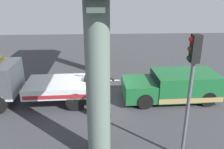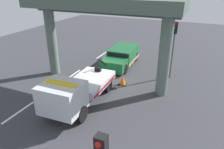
# 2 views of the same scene
# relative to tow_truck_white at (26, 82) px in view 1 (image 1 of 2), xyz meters

# --- Properties ---
(ground_plane) EXTENTS (60.00, 40.00, 0.10)m
(ground_plane) POSITION_rel_tow_truck_white_xyz_m (-4.03, -0.02, -1.25)
(ground_plane) COLOR #38383D
(lane_stripe_west) EXTENTS (2.60, 0.16, 0.01)m
(lane_stripe_west) POSITION_rel_tow_truck_white_xyz_m (-10.03, -3.02, -1.20)
(lane_stripe_west) COLOR silver
(lane_stripe_west) RESTS_ON ground
(lane_stripe_mid) EXTENTS (2.60, 0.16, 0.01)m
(lane_stripe_mid) POSITION_rel_tow_truck_white_xyz_m (-4.03, -3.02, -1.20)
(lane_stripe_mid) COLOR silver
(lane_stripe_mid) RESTS_ON ground
(lane_stripe_east) EXTENTS (2.60, 0.16, 0.01)m
(lane_stripe_east) POSITION_rel_tow_truck_white_xyz_m (1.97, -3.02, -1.20)
(lane_stripe_east) COLOR silver
(lane_stripe_east) RESTS_ON ground
(tow_truck_white) EXTENTS (7.28, 2.56, 2.46)m
(tow_truck_white) POSITION_rel_tow_truck_white_xyz_m (0.00, 0.00, 0.00)
(tow_truck_white) COLOR silver
(tow_truck_white) RESTS_ON ground
(towed_van_green) EXTENTS (5.26, 2.34, 1.58)m
(towed_van_green) POSITION_rel_tow_truck_white_xyz_m (-8.16, -0.03, -0.42)
(towed_van_green) COLOR #195B2D
(towed_van_green) RESTS_ON ground
(traffic_light_near) EXTENTS (0.39, 0.32, 4.62)m
(traffic_light_near) POSITION_rel_tow_truck_white_xyz_m (-7.02, 4.76, 2.16)
(traffic_light_near) COLOR #515456
(traffic_light_near) RESTS_ON ground
(traffic_cone_orange) EXTENTS (0.60, 0.60, 0.71)m
(traffic_cone_orange) POSITION_rel_tow_truck_white_xyz_m (-4.20, 1.58, -0.86)
(traffic_cone_orange) COLOR orange
(traffic_cone_orange) RESTS_ON ground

